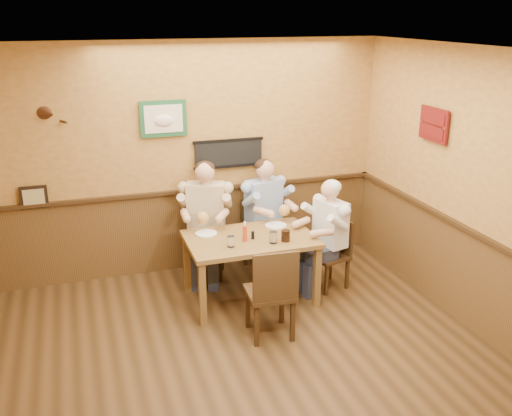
{
  "coord_description": "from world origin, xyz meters",
  "views": [
    {
      "loc": [
        -1.22,
        -4.09,
        3.11
      ],
      "look_at": [
        0.57,
        1.39,
        1.1
      ],
      "focal_mm": 40.0,
      "sensor_mm": 36.0,
      "label": 1
    }
  ],
  "objects_px": {
    "pepper_shaker": "(253,235)",
    "chair_back_left": "(207,241)",
    "diner_blue_polo": "(264,220)",
    "chair_near_side": "(270,291)",
    "diner_tan_shirt": "(207,226)",
    "dining_table": "(250,245)",
    "water_glass_left": "(231,242)",
    "salt_shaker": "(246,234)",
    "cola_tumbler": "(286,236)",
    "hot_sauce_bottle": "(245,233)",
    "water_glass_mid": "(273,237)",
    "diner_white_elder": "(330,240)",
    "chair_right_end": "(329,255)",
    "chair_back_right": "(263,234)"
  },
  "relations": [
    {
      "from": "cola_tumbler",
      "to": "hot_sauce_bottle",
      "type": "bearing_deg",
      "value": 162.15
    },
    {
      "from": "chair_right_end",
      "to": "diner_white_elder",
      "type": "xyz_separation_m",
      "value": [
        0.0,
        0.0,
        0.18
      ]
    },
    {
      "from": "diner_blue_polo",
      "to": "pepper_shaker",
      "type": "distance_m",
      "value": 0.93
    },
    {
      "from": "cola_tumbler",
      "to": "hot_sauce_bottle",
      "type": "relative_size",
      "value": 0.62
    },
    {
      "from": "diner_white_elder",
      "to": "dining_table",
      "type": "bearing_deg",
      "value": -105.12
    },
    {
      "from": "dining_table",
      "to": "diner_tan_shirt",
      "type": "distance_m",
      "value": 0.8
    },
    {
      "from": "chair_back_right",
      "to": "water_glass_mid",
      "type": "xyz_separation_m",
      "value": [
        -0.23,
        -1.0,
        0.37
      ]
    },
    {
      "from": "diner_tan_shirt",
      "to": "salt_shaker",
      "type": "distance_m",
      "value": 0.8
    },
    {
      "from": "chair_back_left",
      "to": "diner_tan_shirt",
      "type": "xyz_separation_m",
      "value": [
        0.0,
        0.0,
        0.2
      ]
    },
    {
      "from": "diner_blue_polo",
      "to": "cola_tumbler",
      "type": "xyz_separation_m",
      "value": [
        -0.09,
        -0.99,
        0.18
      ]
    },
    {
      "from": "water_glass_mid",
      "to": "cola_tumbler",
      "type": "xyz_separation_m",
      "value": [
        0.14,
        0.01,
        -0.0
      ]
    },
    {
      "from": "chair_back_left",
      "to": "salt_shaker",
      "type": "relative_size",
      "value": 10.41
    },
    {
      "from": "chair_back_left",
      "to": "diner_blue_polo",
      "type": "bearing_deg",
      "value": 20.25
    },
    {
      "from": "chair_back_right",
      "to": "hot_sauce_bottle",
      "type": "relative_size",
      "value": 4.46
    },
    {
      "from": "cola_tumbler",
      "to": "diner_blue_polo",
      "type": "bearing_deg",
      "value": 84.96
    },
    {
      "from": "diner_white_elder",
      "to": "water_glass_mid",
      "type": "relative_size",
      "value": 9.18
    },
    {
      "from": "hot_sauce_bottle",
      "to": "pepper_shaker",
      "type": "height_order",
      "value": "hot_sauce_bottle"
    },
    {
      "from": "chair_back_left",
      "to": "cola_tumbler",
      "type": "xyz_separation_m",
      "value": [
        0.65,
        -0.96,
        0.36
      ]
    },
    {
      "from": "dining_table",
      "to": "diner_tan_shirt",
      "type": "height_order",
      "value": "diner_tan_shirt"
    },
    {
      "from": "diner_white_elder",
      "to": "diner_tan_shirt",
      "type": "bearing_deg",
      "value": -134.91
    },
    {
      "from": "chair_near_side",
      "to": "diner_blue_polo",
      "type": "height_order",
      "value": "diner_blue_polo"
    },
    {
      "from": "dining_table",
      "to": "water_glass_left",
      "type": "xyz_separation_m",
      "value": [
        -0.27,
        -0.19,
        0.15
      ]
    },
    {
      "from": "chair_back_left",
      "to": "chair_back_right",
      "type": "distance_m",
      "value": 0.73
    },
    {
      "from": "cola_tumbler",
      "to": "water_glass_mid",
      "type": "bearing_deg",
      "value": -175.94
    },
    {
      "from": "chair_near_side",
      "to": "salt_shaker",
      "type": "relative_size",
      "value": 11.12
    },
    {
      "from": "water_glass_left",
      "to": "pepper_shaker",
      "type": "xyz_separation_m",
      "value": [
        0.29,
        0.14,
        -0.02
      ]
    },
    {
      "from": "diner_blue_polo",
      "to": "cola_tumbler",
      "type": "height_order",
      "value": "diner_blue_polo"
    },
    {
      "from": "dining_table",
      "to": "chair_back_left",
      "type": "bearing_deg",
      "value": 113.23
    },
    {
      "from": "chair_back_right",
      "to": "diner_white_elder",
      "type": "distance_m",
      "value": 0.96
    },
    {
      "from": "dining_table",
      "to": "chair_back_right",
      "type": "xyz_separation_m",
      "value": [
        0.42,
        0.76,
        -0.21
      ]
    },
    {
      "from": "water_glass_left",
      "to": "cola_tumbler",
      "type": "xyz_separation_m",
      "value": [
        0.6,
        -0.03,
        0.0
      ]
    },
    {
      "from": "chair_near_side",
      "to": "dining_table",
      "type": "bearing_deg",
      "value": -89.54
    },
    {
      "from": "diner_blue_polo",
      "to": "dining_table",
      "type": "bearing_deg",
      "value": -134.13
    },
    {
      "from": "dining_table",
      "to": "chair_back_left",
      "type": "height_order",
      "value": "chair_back_left"
    },
    {
      "from": "hot_sauce_bottle",
      "to": "chair_back_right",
      "type": "bearing_deg",
      "value": 59.45
    },
    {
      "from": "diner_white_elder",
      "to": "cola_tumbler",
      "type": "xyz_separation_m",
      "value": [
        -0.63,
        -0.21,
        0.22
      ]
    },
    {
      "from": "diner_tan_shirt",
      "to": "water_glass_mid",
      "type": "bearing_deg",
      "value": -44.43
    },
    {
      "from": "water_glass_left",
      "to": "water_glass_mid",
      "type": "xyz_separation_m",
      "value": [
        0.46,
        -0.04,
        0.0
      ]
    },
    {
      "from": "chair_back_right",
      "to": "cola_tumbler",
      "type": "distance_m",
      "value": 1.06
    },
    {
      "from": "chair_right_end",
      "to": "chair_back_right",
      "type": "bearing_deg",
      "value": -159.38
    },
    {
      "from": "dining_table",
      "to": "cola_tumbler",
      "type": "relative_size",
      "value": 11.29
    },
    {
      "from": "dining_table",
      "to": "cola_tumbler",
      "type": "bearing_deg",
      "value": -34.34
    },
    {
      "from": "pepper_shaker",
      "to": "chair_back_left",
      "type": "bearing_deg",
      "value": 112.4
    },
    {
      "from": "chair_right_end",
      "to": "chair_near_side",
      "type": "distance_m",
      "value": 1.26
    },
    {
      "from": "chair_near_side",
      "to": "diner_blue_polo",
      "type": "bearing_deg",
      "value": -102.9
    },
    {
      "from": "salt_shaker",
      "to": "pepper_shaker",
      "type": "height_order",
      "value": "same"
    },
    {
      "from": "chair_right_end",
      "to": "chair_near_side",
      "type": "height_order",
      "value": "chair_near_side"
    },
    {
      "from": "salt_shaker",
      "to": "pepper_shaker",
      "type": "relative_size",
      "value": 1.0
    },
    {
      "from": "salt_shaker",
      "to": "cola_tumbler",
      "type": "bearing_deg",
      "value": -29.62
    },
    {
      "from": "water_glass_mid",
      "to": "cola_tumbler",
      "type": "height_order",
      "value": "water_glass_mid"
    }
  ]
}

